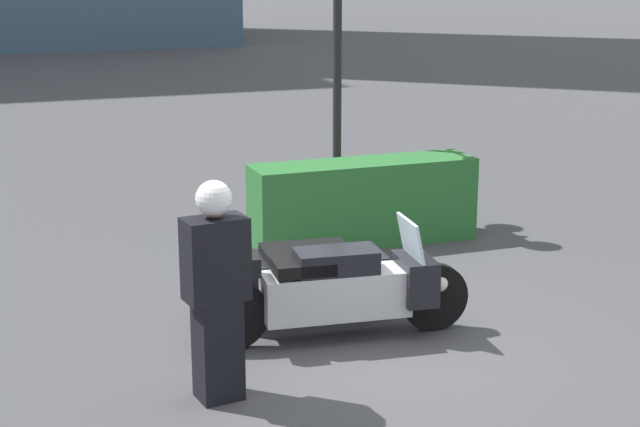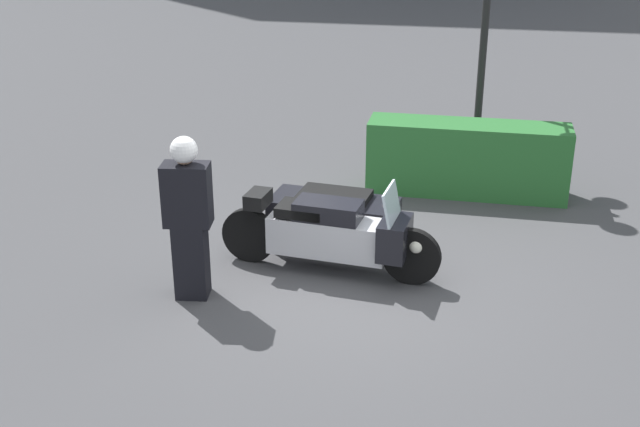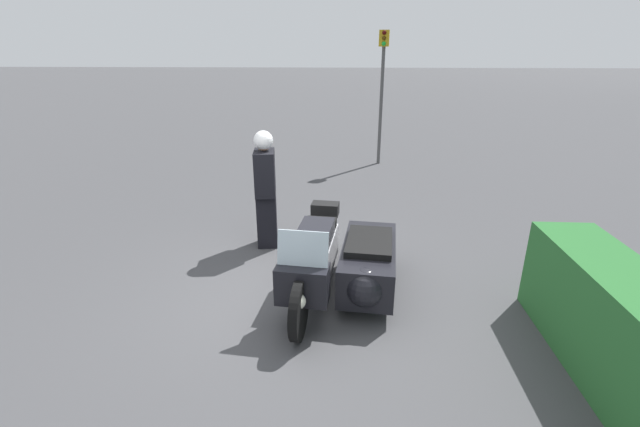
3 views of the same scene
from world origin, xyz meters
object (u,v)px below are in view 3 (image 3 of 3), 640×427
object	(u,v)px
officer_rider	(265,187)
traffic_light_far	(382,79)
police_motorcycle	(344,261)
hedge_bush_curbside	(626,336)

from	to	relation	value
officer_rider	traffic_light_far	world-z (taller)	traffic_light_far
police_motorcycle	officer_rider	size ratio (longest dim) A/B	1.44
hedge_bush_curbside	police_motorcycle	bearing A→B (deg)	-119.33
police_motorcycle	officer_rider	distance (m)	1.99
hedge_bush_curbside	traffic_light_far	bearing A→B (deg)	-168.75
hedge_bush_curbside	officer_rider	bearing A→B (deg)	-127.08
traffic_light_far	police_motorcycle	bearing A→B (deg)	-0.08
officer_rider	hedge_bush_curbside	bearing A→B (deg)	135.02
police_motorcycle	traffic_light_far	distance (m)	7.34
police_motorcycle	officer_rider	world-z (taller)	officer_rider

